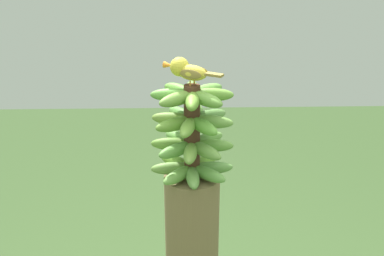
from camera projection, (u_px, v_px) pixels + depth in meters
banana_bunch at (192, 133)px, 1.58m from camera, size 0.28×0.28×0.32m
perched_bird at (186, 70)px, 1.52m from camera, size 0.12×0.19×0.08m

